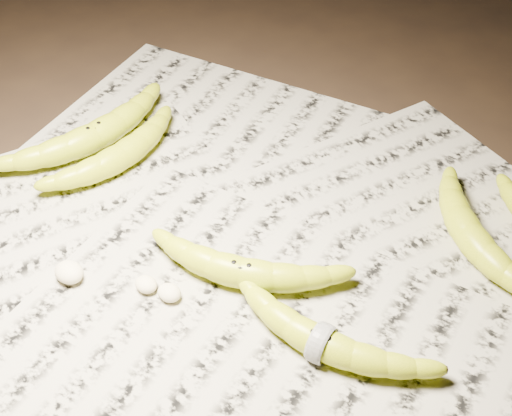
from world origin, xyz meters
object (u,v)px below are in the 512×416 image
Objects in this scene: banana_left_b at (121,154)px; banana_upper_a at (470,233)px; banana_left_a at (94,134)px; banana_center at (242,271)px; banana_taped at (321,341)px.

banana_upper_a is (0.44, 0.16, 0.00)m from banana_left_b.
banana_left_a is 0.52m from banana_upper_a.
banana_left_a is at bearing 145.31° from banana_center.
banana_taped is at bearing -98.40° from banana_left_b.
banana_left_b is 0.95× the size of banana_center.
banana_left_b is (0.06, -0.01, -0.00)m from banana_left_a.
banana_center is 0.13m from banana_taped.
banana_left_b is 0.98× the size of banana_upper_a.
banana_taped is 1.06× the size of banana_upper_a.
banana_upper_a is at bearing 70.54° from banana_taped.
banana_left_a reaches higher than banana_taped.
banana_center is (0.32, -0.07, -0.00)m from banana_left_a.
banana_left_a is 0.06m from banana_left_b.
banana_center reaches higher than banana_taped.
banana_left_b is 0.46m from banana_upper_a.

